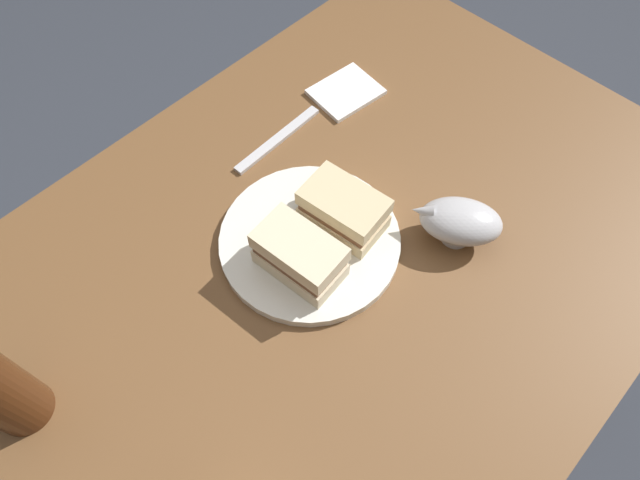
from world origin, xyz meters
name	(u,v)px	position (x,y,z in m)	size (l,w,h in m)	color
ground_plane	(325,403)	(0.00, 0.00, 0.00)	(6.00, 6.00, 0.00)	#333842
dining_table	(326,352)	(0.00, 0.00, 0.39)	(1.17, 0.80, 0.78)	brown
plate	(311,239)	(0.00, 0.04, 0.78)	(0.26, 0.26, 0.02)	silver
sandwich_half_left	(300,255)	(-0.04, 0.01, 0.83)	(0.08, 0.12, 0.07)	beige
sandwich_half_right	(344,210)	(0.05, 0.02, 0.82)	(0.09, 0.12, 0.06)	beige
potato_wedge_front	(312,277)	(-0.04, -0.01, 0.80)	(0.04, 0.02, 0.02)	#B77F33
potato_wedge_middle	(329,263)	(-0.01, -0.01, 0.80)	(0.04, 0.02, 0.02)	#B77F33
potato_wedge_back	(311,272)	(-0.04, -0.01, 0.80)	(0.04, 0.02, 0.02)	#AD702D
gravy_boat	(459,221)	(0.16, -0.10, 0.82)	(0.13, 0.14, 0.07)	#B7B7BC
napkin	(346,92)	(0.26, 0.20, 0.78)	(0.11, 0.09, 0.01)	white
fork	(278,139)	(0.10, 0.21, 0.78)	(0.18, 0.02, 0.01)	silver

